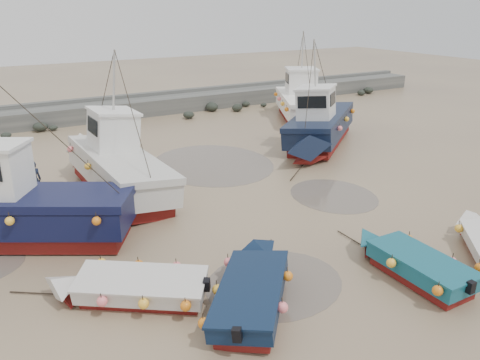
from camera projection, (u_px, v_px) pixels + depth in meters
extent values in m
plane|color=#958260|center=(271.00, 238.00, 17.14)|extent=(120.00, 120.00, 0.00)
cube|color=#60605C|center=(109.00, 111.00, 34.81)|extent=(60.00, 2.20, 1.20)
cube|color=#60605C|center=(104.00, 98.00, 35.54)|extent=(60.00, 0.60, 0.25)
ellipsoid|color=black|center=(189.00, 115.00, 34.86)|extent=(0.84, 0.86, 0.51)
ellipsoid|color=black|center=(212.00, 107.00, 37.34)|extent=(0.98, 1.07, 0.72)
ellipsoid|color=black|center=(285.00, 102.00, 39.48)|extent=(0.78, 0.90, 0.59)
ellipsoid|color=black|center=(361.00, 93.00, 43.81)|extent=(0.68, 0.72, 0.52)
ellipsoid|color=black|center=(331.00, 98.00, 41.49)|extent=(0.60, 0.70, 0.31)
ellipsoid|color=black|center=(40.00, 127.00, 31.30)|extent=(0.99, 0.80, 0.58)
ellipsoid|color=black|center=(264.00, 105.00, 38.79)|extent=(0.54, 0.46, 0.30)
ellipsoid|color=black|center=(236.00, 107.00, 37.78)|extent=(0.61, 0.47, 0.46)
ellipsoid|color=black|center=(368.00, 90.00, 44.64)|extent=(0.92, 0.97, 0.58)
ellipsoid|color=black|center=(53.00, 128.00, 31.55)|extent=(0.61, 0.53, 0.32)
ellipsoid|color=black|center=(246.00, 104.00, 38.89)|extent=(0.67, 0.55, 0.43)
ellipsoid|color=black|center=(6.00, 135.00, 29.68)|extent=(0.65, 0.60, 0.37)
ellipsoid|color=black|center=(237.00, 108.00, 37.18)|extent=(0.88, 0.64, 0.62)
ellipsoid|color=black|center=(106.00, 124.00, 32.56)|extent=(0.64, 0.62, 0.48)
ellipsoid|color=black|center=(213.00, 109.00, 37.30)|extent=(0.55, 0.45, 0.29)
cylinder|color=#61564C|center=(274.00, 283.00, 14.38)|extent=(4.36, 4.36, 0.01)
cylinder|color=#61564C|center=(333.00, 195.00, 20.96)|extent=(3.68, 3.68, 0.01)
cylinder|color=#61564C|center=(213.00, 164.00, 25.12)|extent=(6.30, 6.30, 0.01)
cube|color=maroon|center=(143.00, 296.00, 13.50)|extent=(3.40, 2.84, 0.30)
cube|color=beige|center=(142.00, 285.00, 13.36)|extent=(3.72, 3.14, 0.45)
pyramid|color=beige|center=(68.00, 268.00, 13.38)|extent=(1.34, 1.50, 0.90)
cube|color=brown|center=(142.00, 280.00, 13.31)|extent=(3.10, 2.60, 0.10)
cube|color=beige|center=(142.00, 277.00, 13.27)|extent=(3.81, 3.23, 0.07)
cube|color=black|center=(207.00, 283.00, 13.15)|extent=(0.27, 0.28, 0.35)
cylinder|color=black|center=(43.00, 294.00, 13.79)|extent=(1.67, 1.17, 0.04)
sphere|color=orange|center=(186.00, 301.00, 12.48)|extent=(0.30, 0.30, 0.30)
sphere|color=orange|center=(178.00, 268.00, 13.99)|extent=(0.30, 0.30, 0.30)
sphere|color=orange|center=(144.00, 298.00, 12.57)|extent=(0.30, 0.30, 0.30)
sphere|color=orange|center=(140.00, 267.00, 14.08)|extent=(0.30, 0.30, 0.30)
sphere|color=orange|center=(103.00, 296.00, 12.67)|extent=(0.30, 0.30, 0.30)
sphere|color=orange|center=(103.00, 265.00, 14.18)|extent=(0.30, 0.30, 0.30)
cube|color=maroon|center=(253.00, 306.00, 13.06)|extent=(3.36, 3.61, 0.30)
cube|color=#0B1A34|center=(253.00, 294.00, 12.93)|extent=(3.72, 3.96, 0.45)
pyramid|color=#0B1A34|center=(264.00, 242.00, 14.83)|extent=(1.73, 1.62, 0.90)
cube|color=brown|center=(253.00, 289.00, 12.87)|extent=(3.07, 3.29, 0.10)
cube|color=#0B1A34|center=(253.00, 286.00, 12.84)|extent=(3.82, 4.07, 0.07)
cube|color=black|center=(240.00, 336.00, 11.05)|extent=(0.28, 0.28, 0.35)
cylinder|color=black|center=(268.00, 254.00, 16.01)|extent=(1.32, 1.55, 0.04)
sphere|color=orange|center=(206.00, 321.00, 11.67)|extent=(0.30, 0.30, 0.30)
sphere|color=orange|center=(285.00, 311.00, 12.04)|extent=(0.30, 0.30, 0.30)
sphere|color=orange|center=(219.00, 287.00, 13.06)|extent=(0.30, 0.30, 0.30)
sphere|color=orange|center=(290.00, 280.00, 13.42)|extent=(0.30, 0.30, 0.30)
sphere|color=orange|center=(230.00, 260.00, 14.44)|extent=(0.30, 0.30, 0.30)
cube|color=maroon|center=(419.00, 276.00, 14.46)|extent=(1.24, 2.97, 0.30)
cube|color=#125263|center=(421.00, 266.00, 14.32)|extent=(1.46, 3.19, 0.45)
pyramid|color=#125263|center=(376.00, 228.00, 15.75)|extent=(1.46, 0.71, 0.90)
cube|color=brown|center=(422.00, 261.00, 14.27)|extent=(1.17, 2.68, 0.10)
cube|color=#125263|center=(422.00, 259.00, 14.23)|extent=(1.52, 3.26, 0.07)
cube|color=black|center=(470.00, 288.00, 12.91)|extent=(0.22, 0.18, 0.35)
cylinder|color=black|center=(356.00, 242.00, 16.77)|extent=(0.04, 2.00, 0.04)
sphere|color=orange|center=(437.00, 292.00, 12.87)|extent=(0.30, 0.30, 0.30)
sphere|color=orange|center=(452.00, 262.00, 14.34)|extent=(0.30, 0.30, 0.30)
sphere|color=orange|center=(391.00, 264.00, 14.24)|extent=(0.30, 0.30, 0.30)
sphere|color=orange|center=(408.00, 239.00, 15.71)|extent=(0.30, 0.30, 0.30)
cylinder|color=black|center=(471.00, 224.00, 18.14)|extent=(1.35, 1.53, 0.04)
sphere|color=orange|center=(462.00, 226.00, 16.63)|extent=(0.30, 0.30, 0.30)
cube|color=maroon|center=(32.00, 235.00, 16.79)|extent=(6.78, 5.10, 0.55)
cube|color=black|center=(29.00, 216.00, 16.52)|extent=(7.38, 5.67, 0.95)
cube|color=brown|center=(27.00, 203.00, 16.34)|extent=(7.20, 5.50, 0.08)
cube|color=black|center=(26.00, 199.00, 16.29)|extent=(7.55, 5.79, 0.30)
sphere|color=#FA757A|center=(96.00, 224.00, 15.12)|extent=(0.30, 0.30, 0.30)
sphere|color=#FA757A|center=(80.00, 192.00, 17.68)|extent=(0.30, 0.30, 0.30)
sphere|color=#FA757A|center=(9.00, 224.00, 15.12)|extent=(0.30, 0.30, 0.30)
sphere|color=#FA757A|center=(6.00, 192.00, 17.68)|extent=(0.30, 0.30, 0.30)
cube|color=maroon|center=(119.00, 189.00, 20.99)|extent=(2.53, 7.15, 0.55)
cube|color=beige|center=(118.00, 173.00, 20.72)|extent=(2.95, 7.69, 0.95)
pyramid|color=beige|center=(89.00, 136.00, 23.90)|extent=(2.66, 1.55, 1.40)
cube|color=brown|center=(116.00, 162.00, 20.54)|extent=(2.83, 7.51, 0.08)
cube|color=beige|center=(116.00, 159.00, 20.49)|extent=(3.01, 7.86, 0.30)
cube|color=white|center=(107.00, 132.00, 20.96)|extent=(1.91, 2.08, 1.70)
cube|color=white|center=(105.00, 112.00, 20.64)|extent=(2.06, 2.25, 0.12)
cube|color=black|center=(99.00, 122.00, 21.68)|extent=(1.54, 0.12, 0.68)
cylinder|color=#B7B7B2|center=(101.00, 81.00, 20.16)|extent=(0.10, 0.10, 2.60)
cylinder|color=black|center=(86.00, 161.00, 25.42)|extent=(0.19, 3.00, 0.05)
sphere|color=#FA757A|center=(106.00, 194.00, 17.51)|extent=(0.30, 0.30, 0.30)
sphere|color=#FA757A|center=(160.00, 169.00, 20.12)|extent=(0.30, 0.30, 0.30)
sphere|color=#FA757A|center=(84.00, 171.00, 19.89)|extent=(0.30, 0.30, 0.30)
sphere|color=#FA757A|center=(135.00, 152.00, 22.50)|extent=(0.30, 0.30, 0.30)
sphere|color=#FA757A|center=(67.00, 153.00, 22.27)|extent=(0.30, 0.30, 0.30)
cube|color=maroon|center=(321.00, 139.00, 28.59)|extent=(6.90, 6.22, 0.55)
cube|color=#111B33|center=(322.00, 127.00, 28.33)|extent=(7.55, 6.86, 0.95)
pyramid|color=#111B33|center=(305.00, 134.00, 24.32)|extent=(2.83, 3.01, 1.40)
cube|color=brown|center=(322.00, 119.00, 28.15)|extent=(7.35, 6.67, 0.08)
cube|color=#111B33|center=(322.00, 117.00, 28.10)|extent=(7.72, 7.01, 0.30)
cube|color=white|center=(320.00, 104.00, 26.86)|extent=(2.76, 2.74, 1.70)
cube|color=white|center=(321.00, 88.00, 26.54)|extent=(2.98, 2.96, 0.12)
cube|color=black|center=(316.00, 103.00, 25.88)|extent=(1.06, 1.29, 0.68)
cylinder|color=#B7B7B2|center=(322.00, 64.00, 26.06)|extent=(0.10, 0.10, 2.60)
cylinder|color=black|center=(298.00, 171.00, 23.91)|extent=(2.36, 1.93, 0.05)
sphere|color=#FA757A|center=(354.00, 114.00, 30.31)|extent=(0.30, 0.30, 0.30)
sphere|color=#FA757A|center=(305.00, 114.00, 30.27)|extent=(0.30, 0.30, 0.30)
sphere|color=#FA757A|center=(349.00, 122.00, 28.22)|extent=(0.30, 0.30, 0.30)
sphere|color=#FA757A|center=(296.00, 122.00, 28.18)|extent=(0.30, 0.30, 0.30)
sphere|color=#FA757A|center=(342.00, 131.00, 26.14)|extent=(0.30, 0.30, 0.30)
sphere|color=#FA757A|center=(285.00, 131.00, 26.10)|extent=(0.30, 0.30, 0.30)
cube|color=maroon|center=(302.00, 116.00, 34.48)|extent=(5.20, 7.03, 0.55)
cube|color=white|center=(302.00, 106.00, 34.22)|extent=(5.82, 7.67, 0.95)
pyramid|color=white|center=(294.00, 87.00, 37.79)|extent=(3.30, 2.60, 1.40)
cube|color=brown|center=(303.00, 99.00, 34.03)|extent=(5.64, 7.47, 0.08)
cube|color=white|center=(303.00, 97.00, 33.98)|extent=(5.94, 7.84, 0.30)
cube|color=white|center=(301.00, 82.00, 34.54)|extent=(2.75, 2.72, 1.70)
cube|color=white|center=(302.00, 69.00, 34.22)|extent=(2.98, 2.94, 0.12)
cube|color=black|center=(299.00, 76.00, 35.41)|extent=(1.61, 0.83, 0.68)
cylinder|color=#B7B7B2|center=(303.00, 50.00, 33.74)|extent=(0.10, 0.10, 2.60)
cylinder|color=black|center=(291.00, 105.00, 39.45)|extent=(1.38, 2.71, 0.05)
sphere|color=#FA757A|center=(286.00, 110.00, 31.38)|extent=(0.30, 0.30, 0.30)
sphere|color=#FA757A|center=(330.00, 106.00, 32.42)|extent=(0.30, 0.30, 0.30)
sphere|color=#FA757A|center=(283.00, 104.00, 33.13)|extent=(0.30, 0.30, 0.30)
sphere|color=#FA757A|center=(324.00, 101.00, 34.17)|extent=(0.30, 0.30, 0.30)
sphere|color=#FA757A|center=(279.00, 99.00, 34.88)|extent=(0.30, 0.30, 0.30)
sphere|color=#FA757A|center=(319.00, 96.00, 35.93)|extent=(0.30, 0.30, 0.30)
sphere|color=#FA757A|center=(276.00, 95.00, 36.64)|extent=(0.30, 0.30, 0.30)
imported|color=#171F33|center=(37.00, 199.00, 20.60)|extent=(0.70, 0.52, 1.75)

